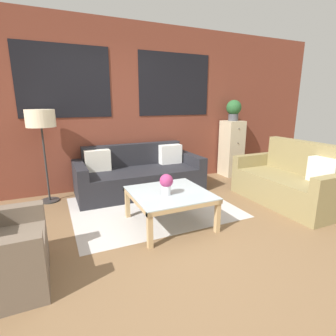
# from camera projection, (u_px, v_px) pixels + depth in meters

# --- Properties ---
(ground_plane) EXTENTS (16.00, 16.00, 0.00)m
(ground_plane) POSITION_uv_depth(u_px,v_px,m) (192.00, 248.00, 2.76)
(ground_plane) COLOR brown
(wall_back_brick) EXTENTS (8.40, 0.09, 2.80)m
(wall_back_brick) POSITION_uv_depth(u_px,v_px,m) (125.00, 107.00, 4.57)
(wall_back_brick) COLOR brown
(wall_back_brick) RESTS_ON ground_plane
(rug) EXTENTS (2.24, 1.77, 0.00)m
(rug) POSITION_uv_depth(u_px,v_px,m) (152.00, 207.00, 3.83)
(rug) COLOR #BCB7B2
(rug) RESTS_ON ground_plane
(couch_dark) EXTENTS (2.08, 0.88, 0.78)m
(couch_dark) POSITION_uv_depth(u_px,v_px,m) (139.00, 176.00, 4.44)
(couch_dark) COLOR #232328
(couch_dark) RESTS_ON ground_plane
(settee_vintage) EXTENTS (0.80, 1.59, 0.92)m
(settee_vintage) POSITION_uv_depth(u_px,v_px,m) (290.00, 183.00, 3.93)
(settee_vintage) COLOR olive
(settee_vintage) RESTS_ON ground_plane
(coffee_table) EXTENTS (0.92, 0.92, 0.42)m
(coffee_table) POSITION_uv_depth(u_px,v_px,m) (170.00, 197.00, 3.21)
(coffee_table) COLOR silver
(coffee_table) RESTS_ON ground_plane
(floor_lamp) EXTENTS (0.41, 0.41, 1.39)m
(floor_lamp) POSITION_uv_depth(u_px,v_px,m) (41.00, 122.00, 3.76)
(floor_lamp) COLOR #2D2D2D
(floor_lamp) RESTS_ON ground_plane
(drawer_cabinet) EXTENTS (0.38, 0.40, 1.13)m
(drawer_cabinet) POSITION_uv_depth(u_px,v_px,m) (231.00, 148.00, 5.39)
(drawer_cabinet) COLOR #C6B793
(drawer_cabinet) RESTS_ON ground_plane
(potted_plant) EXTENTS (0.30, 0.30, 0.41)m
(potted_plant) POSITION_uv_depth(u_px,v_px,m) (234.00, 109.00, 5.20)
(potted_plant) COLOR #47474C
(potted_plant) RESTS_ON drawer_cabinet
(flower_vase) EXTENTS (0.16, 0.16, 0.25)m
(flower_vase) POSITION_uv_depth(u_px,v_px,m) (166.00, 183.00, 3.06)
(flower_vase) COLOR silver
(flower_vase) RESTS_ON coffee_table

